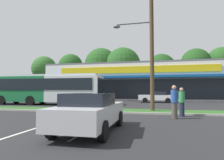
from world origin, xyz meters
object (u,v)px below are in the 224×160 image
Objects in this scene: city_bus at (45,88)px; car_1 at (157,97)px; utility_pole at (150,45)px; pedestrian_near_bench at (174,102)px; car_3 at (91,111)px; pedestrian_by_pole at (182,102)px; car_4 at (86,96)px; car_2 at (46,96)px.

city_bus reaches higher than car_1.
utility_pole reaches higher than pedestrian_near_bench.
car_3 is 2.52× the size of pedestrian_by_pole.
car_4 is at bearing 133.42° from pedestrian_near_bench.
car_1 is (0.57, 11.43, -4.14)m from utility_pole.
pedestrian_by_pole reaches higher than car_1.
pedestrian_near_bench is at bearing 93.11° from car_1.
city_bus reaches higher than pedestrian_by_pole.
car_1 is at bearing 100.51° from pedestrian_near_bench.
city_bus is 13.68m from car_1.
city_bus reaches higher than car_3.
car_4 reaches higher than car_1.
car_4 is (2.55, 6.05, -1.00)m from city_bus.
car_1 is 1.06× the size of car_2.
car_1 is 14.54m from pedestrian_near_bench.
pedestrian_near_bench is at bearing -33.26° from city_bus.
pedestrian_by_pole is at bearing 142.48° from car_2.
utility_pole reaches higher than city_bus.
pedestrian_near_bench is at bearing 126.02° from car_4.
pedestrian_by_pole is (16.83, -12.93, 0.08)m from car_2.
car_3 is 2.37× the size of pedestrian_near_bench.
city_bus is at bearing 156.64° from utility_pole.
pedestrian_by_pole reaches higher than car_2.
car_2 is at bearing 143.75° from utility_pole.
car_4 is at bearing 65.99° from city_bus.
city_bus is 3.03× the size of car_2.
pedestrian_by_pole is (10.77, -12.96, 0.09)m from car_4.
car_2 is 21.52m from pedestrian_near_bench.
car_1 is at bearing 172.10° from pedestrian_by_pole.
pedestrian_near_bench is (16.30, -14.05, 0.13)m from car_2.
car_1 is at bearing -178.27° from car_2.
utility_pole is 12.17m from car_1.
utility_pole reaches higher than car_1.
car_2 is (-3.51, 6.02, -0.99)m from city_bus.
utility_pole is 18.98m from car_2.
city_bus is at bearing 120.26° from car_2.
utility_pole is 2.18× the size of car_4.
car_4 is 16.85m from pedestrian_by_pole.
city_bus is (-11.43, 4.94, -3.11)m from utility_pole.
car_2 is at bearing 0.28° from car_4.
utility_pole is 5.32× the size of pedestrian_by_pole.
pedestrian_near_bench is at bearing -66.31° from utility_pole.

